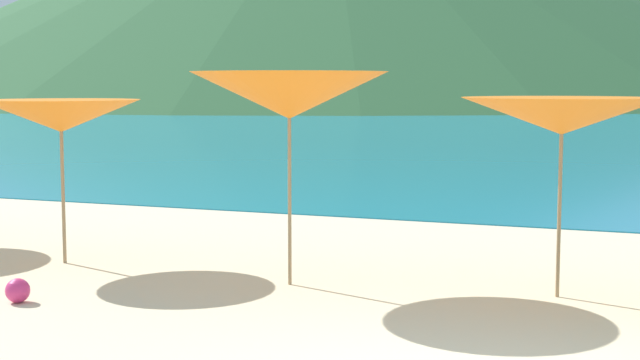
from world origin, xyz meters
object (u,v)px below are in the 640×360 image
umbrella_3 (289,95)px  beach_ball (18,291)px  umbrella_4 (562,116)px  umbrella_2 (61,116)px

umbrella_3 → beach_ball: (-2.30, -1.84, -2.02)m
umbrella_3 → umbrella_4: (2.92, 0.47, -0.21)m
umbrella_2 → umbrella_3: umbrella_3 is taller
umbrella_2 → umbrella_3: size_ratio=0.91×
umbrella_3 → umbrella_4: bearing=9.1°
umbrella_4 → beach_ball: 5.99m
umbrella_2 → beach_ball: umbrella_2 is taller
umbrella_2 → umbrella_4: 6.09m
umbrella_2 → umbrella_4: size_ratio=0.96×
umbrella_4 → umbrella_3: bearing=-170.9°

